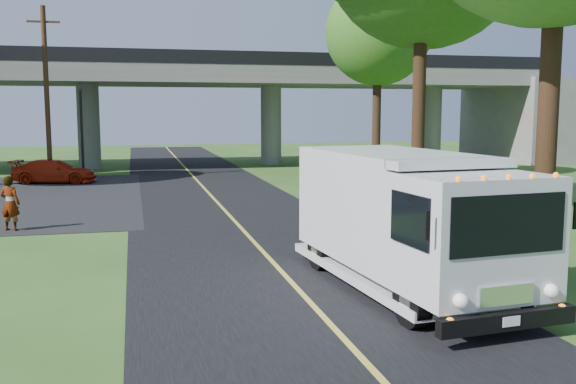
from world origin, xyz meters
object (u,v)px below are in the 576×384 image
object	(u,v)px
pedestrian	(10,204)
traffic_signal	(81,120)
red_sedan	(54,171)
utility_pole	(47,94)
step_van	(406,217)
tree_right_far	(383,19)

from	to	relation	value
pedestrian	traffic_signal	bearing A→B (deg)	-70.48
traffic_signal	red_sedan	distance (m)	3.74
utility_pole	step_van	xyz separation A→B (m)	(9.69, -23.11, -3.03)
utility_pole	red_sedan	world-z (taller)	utility_pole
traffic_signal	red_sedan	size ratio (longest dim) A/B	1.23
step_van	red_sedan	distance (m)	24.63
traffic_signal	pedestrian	xyz separation A→B (m)	(-1.04, -16.08, -2.33)
tree_right_far	utility_pole	bearing A→B (deg)	166.00
utility_pole	tree_right_far	bearing A→B (deg)	-14.00
traffic_signal	tree_right_far	bearing A→B (deg)	-22.07
tree_right_far	red_sedan	world-z (taller)	tree_right_far
tree_right_far	pedestrian	xyz separation A→B (m)	(-16.25, -9.91, -7.43)
step_van	utility_pole	bearing A→B (deg)	107.44
step_van	red_sedan	bearing A→B (deg)	107.26
step_van	pedestrian	xyz separation A→B (m)	(-9.24, 9.04, -0.69)
utility_pole	step_van	size ratio (longest dim) A/B	1.28
step_van	red_sedan	world-z (taller)	step_van
traffic_signal	pedestrian	distance (m)	16.28
step_van	pedestrian	world-z (taller)	step_van
step_van	traffic_signal	bearing A→B (deg)	102.76
tree_right_far	step_van	world-z (taller)	tree_right_far
traffic_signal	utility_pole	distance (m)	2.86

